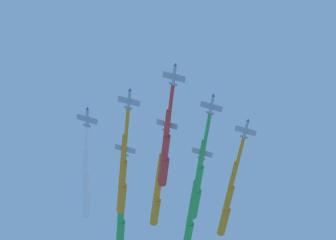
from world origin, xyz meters
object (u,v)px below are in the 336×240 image
at_px(jet_port_mid, 158,191).
at_px(jet_starboard_inner, 123,176).
at_px(jet_lead, 166,149).
at_px(jet_port_inner, 198,181).
at_px(jet_port_outer, 86,184).
at_px(jet_starboard_mid, 228,200).
at_px(jet_starboard_outer, 191,215).
at_px(jet_trail_port, 121,213).

bearing_deg(jet_port_mid, jet_starboard_inner, 86.60).
bearing_deg(jet_port_mid, jet_lead, 142.85).
distance_m(jet_port_inner, jet_port_outer, 47.06).
distance_m(jet_lead, jet_port_outer, 39.75).
distance_m(jet_starboard_mid, jet_starboard_outer, 17.98).
bearing_deg(jet_port_outer, jet_port_inner, -138.79).
bearing_deg(jet_starboard_mid, jet_port_mid, 55.73).
xyz_separation_m(jet_lead, jet_starboard_inner, (22.35, 2.49, -0.74)).
height_order(jet_port_mid, jet_trail_port, jet_port_mid).
height_order(jet_starboard_inner, jet_port_outer, jet_port_outer).
distance_m(jet_port_inner, jet_starboard_outer, 22.45).
bearing_deg(jet_starboard_outer, jet_port_inner, 141.74).
xyz_separation_m(jet_starboard_inner, jet_port_mid, (-1.10, -18.59, 2.84)).
bearing_deg(jet_port_outer, jet_trail_port, -85.66).
relative_size(jet_port_mid, jet_starboard_outer, 1.01).
bearing_deg(jet_starboard_inner, jet_lead, -173.64).
distance_m(jet_starboard_mid, jet_port_outer, 61.16).
distance_m(jet_starboard_inner, jet_starboard_mid, 47.86).
relative_size(jet_port_inner, jet_starboard_outer, 1.04).
bearing_deg(jet_port_inner, jet_lead, 98.63).
height_order(jet_lead, jet_port_mid, jet_port_mid).
xyz_separation_m(jet_port_mid, jet_trail_port, (19.14, 3.39, -2.61)).
bearing_deg(jet_port_inner, jet_starboard_outer, -38.26).
distance_m(jet_port_outer, jet_trail_port, 21.50).
relative_size(jet_lead, jet_port_inner, 0.90).
bearing_deg(jet_port_inner, jet_port_mid, 19.28).
bearing_deg(jet_port_mid, jet_starboard_mid, -124.27).
relative_size(jet_port_mid, jet_starboard_mid, 0.95).
xyz_separation_m(jet_port_inner, jet_starboard_mid, (0.49, -19.24, 1.87)).
bearing_deg(jet_trail_port, jet_port_inner, -165.40).
relative_size(jet_starboard_mid, jet_port_outer, 1.11).
bearing_deg(jet_starboard_mid, jet_lead, 95.33).
xyz_separation_m(jet_starboard_inner, jet_port_outer, (16.42, 6.15, 2.19)).
height_order(jet_starboard_inner, jet_starboard_outer, jet_starboard_outer).
xyz_separation_m(jet_port_mid, jet_starboard_mid, (-17.37, -25.49, -0.29)).
distance_m(jet_starboard_inner, jet_port_mid, 18.84).
distance_m(jet_starboard_inner, jet_starboard_outer, 38.78).
height_order(jet_starboard_inner, jet_port_mid, jet_port_mid).
bearing_deg(jet_starboard_outer, jet_starboard_mid, -162.67).
distance_m(jet_lead, jet_starboard_inner, 22.50).
xyz_separation_m(jet_port_inner, jet_starboard_outer, (17.62, -13.90, 0.73)).
distance_m(jet_port_inner, jet_starboard_mid, 19.34).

